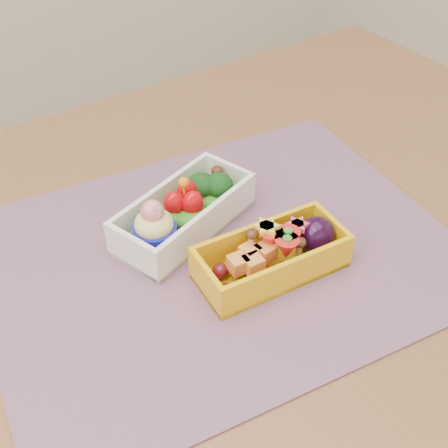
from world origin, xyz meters
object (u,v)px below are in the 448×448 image
table (227,287)px  bento_yellow (275,255)px  placemat (221,253)px  bento_white (184,213)px

table → bento_yellow: 0.15m
placemat → bento_yellow: bearing=-60.7°
table → bento_white: bearing=141.1°
table → bento_yellow: (0.01, -0.09, 0.13)m
bento_yellow → placemat: bearing=124.1°
table → placemat: size_ratio=2.20×
bento_white → bento_yellow: size_ratio=1.14×
bento_white → bento_yellow: (0.05, -0.12, -0.00)m
bento_yellow → bento_white: bearing=116.5°
bento_white → bento_yellow: bearing=-86.9°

